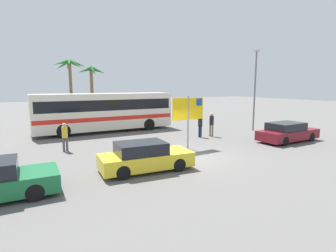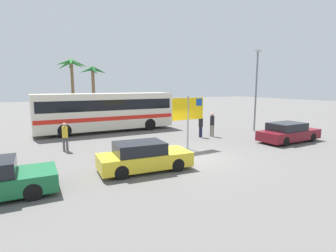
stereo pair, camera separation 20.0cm
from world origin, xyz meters
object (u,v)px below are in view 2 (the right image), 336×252
Objects in this scene: car_yellow at (143,157)px; bus_front_coach at (106,110)px; ferry_sign at (189,111)px; pedestrian_by_bus at (201,125)px; pedestrian_near_sign at (212,122)px; car_maroon at (288,133)px; pedestrian_crossing_lot at (65,135)px.

bus_front_coach is at bearing 87.18° from car_yellow.
ferry_sign is 1.96× the size of pedestrian_by_bus.
pedestrian_near_sign is at bearing 31.05° from ferry_sign.
ferry_sign is at bearing -178.33° from pedestrian_near_sign.
bus_front_coach is 8.03m from pedestrian_by_bus.
ferry_sign reaches higher than car_maroon.
car_yellow is 9.27m from pedestrian_near_sign.
pedestrian_near_sign reaches higher than car_maroon.
car_maroon is at bearing 9.66° from car_yellow.
bus_front_coach is 11.18m from car_yellow.
pedestrian_near_sign reaches higher than pedestrian_by_bus.
pedestrian_by_bus is at bearing -47.37° from bus_front_coach.
car_maroon is at bearing 77.55° from pedestrian_crossing_lot.
car_maroon is 2.56× the size of pedestrian_near_sign.
car_yellow is 2.53× the size of pedestrian_crossing_lot.
car_yellow is (-4.04, -2.51, -1.69)m from ferry_sign.
car_maroon is at bearing -81.82° from pedestrian_near_sign.
car_yellow is at bearing 30.76° from pedestrian_crossing_lot.
bus_front_coach is 8.78m from pedestrian_near_sign.
car_yellow is at bearing -150.81° from ferry_sign.
bus_front_coach is 6.83× the size of pedestrian_by_bus.
ferry_sign is 5.05m from car_yellow.
car_maroon is (7.15, -1.51, -1.69)m from ferry_sign.
bus_front_coach is 2.63× the size of car_yellow.
bus_front_coach is at bearing -52.40° from pedestrian_by_bus.
ferry_sign is 7.38m from pedestrian_crossing_lot.
pedestrian_crossing_lot is at bearing 119.69° from car_yellow.
pedestrian_crossing_lot is at bearing -7.08° from pedestrian_by_bus.
ferry_sign is 0.69× the size of car_maroon.
bus_front_coach is at bearing 104.55° from pedestrian_near_sign.
ferry_sign reaches higher than pedestrian_by_bus.
ferry_sign is 4.07m from pedestrian_by_bus.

